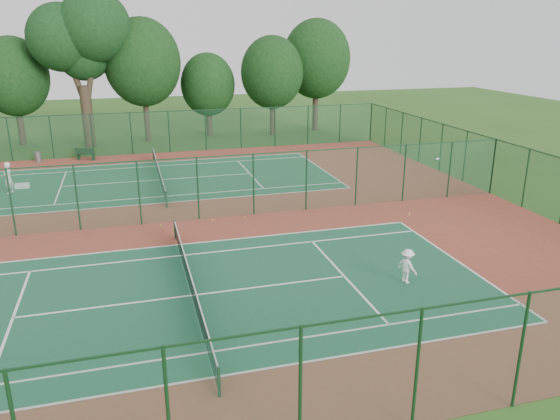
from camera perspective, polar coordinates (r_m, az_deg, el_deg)
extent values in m
plane|color=#2C581B|center=(30.07, -11.33, -1.22)|extent=(120.00, 120.00, 0.00)
cube|color=brown|center=(30.07, -11.33, -1.21)|extent=(40.00, 36.00, 0.01)
cube|color=#1B5538|center=(21.79, -9.23, -8.81)|extent=(23.77, 10.97, 0.01)
cube|color=#1B5634|center=(38.67, -12.50, 3.10)|extent=(23.77, 10.97, 0.01)
cube|color=#17452C|center=(47.09, -13.40, 7.87)|extent=(40.00, 0.02, 3.50)
cube|color=#133520|center=(46.83, -13.55, 9.93)|extent=(40.00, 0.05, 0.05)
cube|color=#184A32|center=(13.28, -4.59, -19.37)|extent=(40.00, 0.02, 3.50)
cube|color=#15391D|center=(12.31, -4.79, -13.06)|extent=(40.00, 0.05, 0.05)
cube|color=#1A4F33|center=(36.72, 21.36, 4.26)|extent=(0.02, 36.00, 3.50)
cube|color=#163E1F|center=(36.38, 21.67, 6.87)|extent=(0.05, 36.00, 0.05)
cube|color=#1B5133|center=(29.55, -11.53, 1.98)|extent=(40.00, 0.02, 3.50)
cube|color=#163E24|center=(29.12, -11.75, 5.21)|extent=(40.00, 0.05, 0.05)
cylinder|color=#153A21|center=(16.09, -6.40, -17.43)|extent=(0.10, 0.10, 0.97)
cylinder|color=#153A21|center=(27.46, -10.91, -2.01)|extent=(0.10, 0.10, 0.97)
cube|color=black|center=(21.58, -9.29, -7.70)|extent=(0.02, 12.80, 0.85)
cube|color=silver|center=(21.39, -9.35, -6.65)|extent=(0.04, 12.80, 0.06)
cylinder|color=#163E26|center=(32.39, -11.78, 1.07)|extent=(0.10, 0.10, 0.97)
cylinder|color=#163E26|center=(44.78, -13.10, 5.72)|extent=(0.10, 0.10, 0.97)
cube|color=black|center=(38.55, -12.54, 3.77)|extent=(0.02, 12.80, 0.85)
cube|color=silver|center=(38.45, -12.59, 4.40)|extent=(0.04, 12.80, 0.06)
imported|color=white|center=(22.85, 13.15, -5.73)|extent=(0.85, 1.07, 1.45)
imported|color=silver|center=(38.36, -26.54, 3.01)|extent=(0.71, 0.86, 2.00)
cylinder|color=slate|center=(46.82, -23.96, 5.09)|extent=(0.62, 0.62, 0.84)
cube|color=black|center=(46.70, -20.30, 5.27)|extent=(0.25, 0.42, 0.48)
cube|color=black|center=(46.11, -18.91, 5.26)|extent=(0.25, 0.42, 0.48)
cube|color=black|center=(46.35, -19.65, 5.57)|extent=(1.63, 1.06, 0.05)
cube|color=black|center=(46.12, -19.80, 5.81)|extent=(1.47, 0.70, 0.48)
cube|color=silver|center=(39.49, -25.33, 2.30)|extent=(0.90, 0.36, 0.33)
sphere|color=yellow|center=(29.87, -7.06, -1.04)|extent=(0.07, 0.07, 0.07)
sphere|color=#C2D431|center=(30.11, -3.68, -0.78)|extent=(0.06, 0.06, 0.06)
sphere|color=#CAD431|center=(29.52, -12.37, -1.57)|extent=(0.07, 0.07, 0.07)
cylinder|color=#34291C|center=(51.33, -19.46, 9.18)|extent=(0.97, 0.97, 5.30)
cylinder|color=#34291C|center=(51.25, -20.83, 13.52)|extent=(1.80, 0.53, 5.28)
cylinder|color=#34291C|center=(50.69, -19.06, 13.97)|extent=(1.68, 0.50, 5.72)
sphere|color=black|center=(51.20, -21.89, 16.39)|extent=(5.66, 5.66, 5.66)
sphere|color=black|center=(50.59, -18.83, 17.71)|extent=(6.01, 6.01, 6.01)
sphere|color=black|center=(51.56, -19.86, 15.13)|extent=(4.60, 4.60, 4.60)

